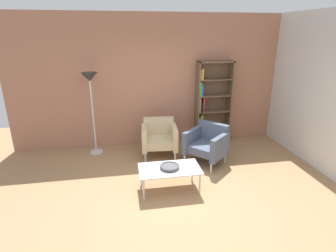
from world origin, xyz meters
name	(u,v)px	position (x,y,z in m)	size (l,w,h in m)	color
ground_plane	(180,200)	(0.00, 0.00, 0.00)	(8.32, 8.32, 0.00)	#9E7751
brick_back_panel	(157,82)	(0.00, 2.46, 1.45)	(6.40, 0.12, 2.90)	#A87056
plaster_right_partition	(331,94)	(2.86, 0.60, 1.45)	(0.12, 5.20, 2.90)	silver
bookshelf_tall	(210,104)	(1.21, 2.25, 0.93)	(0.80, 0.30, 1.90)	brown
coffee_table_low	(170,170)	(-0.11, 0.33, 0.37)	(1.00, 0.56, 0.40)	silver
decorative_bowl	(170,166)	(-0.11, 0.33, 0.43)	(0.32, 0.32, 0.05)	#4C4C51
armchair_spare_guest	(207,143)	(0.82, 1.20, 0.41)	(0.95, 0.95, 0.78)	#4C566B
armchair_corner_red	(159,137)	(-0.08, 1.69, 0.41)	(0.77, 0.72, 0.78)	#C6B289
floor_lamp_torchiere	(90,87)	(-1.42, 2.07, 1.45)	(0.32, 0.32, 1.74)	silver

